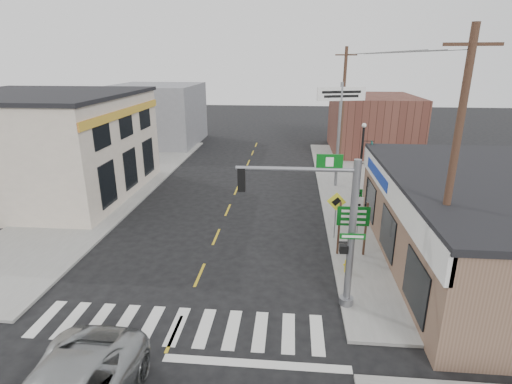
# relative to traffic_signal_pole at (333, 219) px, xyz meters

# --- Properties ---
(ground) EXTENTS (140.00, 140.00, 0.00)m
(ground) POSITION_rel_traffic_signal_pole_xyz_m (-5.50, -2.16, -3.66)
(ground) COLOR black
(ground) RESTS_ON ground
(sidewalk_right) EXTENTS (6.00, 38.00, 0.13)m
(sidewalk_right) POSITION_rel_traffic_signal_pole_xyz_m (3.50, 10.84, -3.60)
(sidewalk_right) COLOR gray
(sidewalk_right) RESTS_ON ground
(sidewalk_left) EXTENTS (6.00, 38.00, 0.13)m
(sidewalk_left) POSITION_rel_traffic_signal_pole_xyz_m (-14.50, 10.84, -3.60)
(sidewalk_left) COLOR gray
(sidewalk_left) RESTS_ON ground
(center_line) EXTENTS (0.12, 56.00, 0.01)m
(center_line) POSITION_rel_traffic_signal_pole_xyz_m (-5.50, 5.84, -3.66)
(center_line) COLOR gold
(center_line) RESTS_ON ground
(crosswalk) EXTENTS (11.00, 2.20, 0.01)m
(crosswalk) POSITION_rel_traffic_signal_pole_xyz_m (-5.50, -1.76, -3.66)
(crosswalk) COLOR silver
(crosswalk) RESTS_ON ground
(left_building) EXTENTS (12.00, 12.00, 6.80)m
(left_building) POSITION_rel_traffic_signal_pole_xyz_m (-18.50, 11.84, -0.26)
(left_building) COLOR beige
(left_building) RESTS_ON ground
(bldg_distant_right) EXTENTS (8.00, 10.00, 5.60)m
(bldg_distant_right) POSITION_rel_traffic_signal_pole_xyz_m (6.50, 27.84, -0.86)
(bldg_distant_right) COLOR brown
(bldg_distant_right) RESTS_ON ground
(bldg_distant_left) EXTENTS (9.00, 10.00, 6.40)m
(bldg_distant_left) POSITION_rel_traffic_signal_pole_xyz_m (-16.50, 29.84, -0.46)
(bldg_distant_left) COLOR gray
(bldg_distant_left) RESTS_ON ground
(traffic_signal_pole) EXTENTS (4.68, 0.37, 5.93)m
(traffic_signal_pole) POSITION_rel_traffic_signal_pole_xyz_m (0.00, 0.00, 0.00)
(traffic_signal_pole) COLOR gray
(traffic_signal_pole) RESTS_ON sidewalk_right
(guide_sign) EXTENTS (1.53, 0.13, 2.67)m
(guide_sign) POSITION_rel_traffic_signal_pole_xyz_m (1.41, 4.18, -1.79)
(guide_sign) COLOR #4B3123
(guide_sign) RESTS_ON sidewalk_right
(fire_hydrant) EXTENTS (0.19, 0.19, 0.61)m
(fire_hydrant) POSITION_rel_traffic_signal_pole_xyz_m (1.01, 2.46, -3.20)
(fire_hydrant) COLOR #D5BD07
(fire_hydrant) RESTS_ON sidewalk_right
(ped_crossing_sign) EXTENTS (0.99, 0.07, 2.54)m
(ped_crossing_sign) POSITION_rel_traffic_signal_pole_xyz_m (0.80, 6.01, -1.78)
(ped_crossing_sign) COLOR gray
(ped_crossing_sign) RESTS_ON sidewalk_right
(lamp_post) EXTENTS (0.70, 0.55, 5.36)m
(lamp_post) POSITION_rel_traffic_signal_pole_xyz_m (2.76, 10.76, -0.42)
(lamp_post) COLOR black
(lamp_post) RESTS_ON sidewalk_right
(dance_center_sign) EXTENTS (3.51, 0.22, 7.46)m
(dance_center_sign) POSITION_rel_traffic_signal_pole_xyz_m (1.76, 15.25, 2.02)
(dance_center_sign) COLOR gray
(dance_center_sign) RESTS_ON sidewalk_right
(bare_tree) EXTENTS (2.17, 2.17, 4.34)m
(bare_tree) POSITION_rel_traffic_signal_pole_xyz_m (3.74, 1.25, -0.12)
(bare_tree) COLOR black
(bare_tree) RESTS_ON sidewalk_right
(shrub_front) EXTENTS (1.37, 1.37, 1.03)m
(shrub_front) POSITION_rel_traffic_signal_pole_xyz_m (3.99, 2.85, -3.02)
(shrub_front) COLOR black
(shrub_front) RESTS_ON sidewalk_right
(shrub_back) EXTENTS (1.22, 1.22, 0.92)m
(shrub_back) POSITION_rel_traffic_signal_pole_xyz_m (4.22, 5.80, -3.07)
(shrub_back) COLOR black
(shrub_back) RESTS_ON sidewalk_right
(utility_pole_near) EXTENTS (1.76, 0.26, 10.12)m
(utility_pole_near) POSITION_rel_traffic_signal_pole_xyz_m (4.00, 0.38, 1.66)
(utility_pole_near) COLOR #4D321E
(utility_pole_near) RESTS_ON sidewalk_right
(utility_pole_far) EXTENTS (1.72, 0.26, 9.89)m
(utility_pole_far) POSITION_rel_traffic_signal_pole_xyz_m (2.51, 20.18, 1.54)
(utility_pole_far) COLOR #40311F
(utility_pole_far) RESTS_ON sidewalk_right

